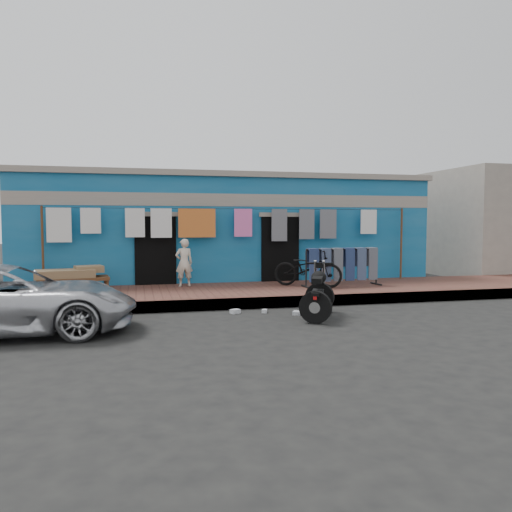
{
  "coord_description": "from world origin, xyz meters",
  "views": [
    {
      "loc": [
        -2.67,
        -9.21,
        1.92
      ],
      "look_at": [
        0.0,
        2.0,
        1.15
      ],
      "focal_mm": 35.0,
      "sensor_mm": 36.0,
      "label": 1
    }
  ],
  "objects_px": {
    "charpoy": "(73,279)",
    "jeans_rack": "(342,266)",
    "seated_person": "(184,263)",
    "car": "(6,299)",
    "motorcycle": "(318,291)",
    "bicycle": "(308,264)"
  },
  "relations": [
    {
      "from": "charpoy",
      "to": "jeans_rack",
      "type": "xyz_separation_m",
      "value": [
        6.77,
        -0.54,
        0.23
      ]
    },
    {
      "from": "seated_person",
      "to": "charpoy",
      "type": "bearing_deg",
      "value": 0.47
    },
    {
      "from": "car",
      "to": "motorcycle",
      "type": "relative_size",
      "value": 2.51
    },
    {
      "from": "bicycle",
      "to": "jeans_rack",
      "type": "bearing_deg",
      "value": -61.44
    },
    {
      "from": "seated_person",
      "to": "jeans_rack",
      "type": "distance_m",
      "value": 4.16
    },
    {
      "from": "car",
      "to": "bicycle",
      "type": "bearing_deg",
      "value": -65.41
    },
    {
      "from": "car",
      "to": "motorcycle",
      "type": "xyz_separation_m",
      "value": [
        5.75,
        0.25,
        -0.08
      ]
    },
    {
      "from": "bicycle",
      "to": "motorcycle",
      "type": "bearing_deg",
      "value": -159.22
    },
    {
      "from": "car",
      "to": "motorcycle",
      "type": "height_order",
      "value": "car"
    },
    {
      "from": "motorcycle",
      "to": "jeans_rack",
      "type": "bearing_deg",
      "value": 82.24
    },
    {
      "from": "motorcycle",
      "to": "charpoy",
      "type": "relative_size",
      "value": 0.96
    },
    {
      "from": "motorcycle",
      "to": "charpoy",
      "type": "distance_m",
      "value": 6.03
    },
    {
      "from": "bicycle",
      "to": "motorcycle",
      "type": "height_order",
      "value": "bicycle"
    },
    {
      "from": "bicycle",
      "to": "jeans_rack",
      "type": "xyz_separation_m",
      "value": [
        0.91,
        -0.12,
        -0.07
      ]
    },
    {
      "from": "charpoy",
      "to": "bicycle",
      "type": "bearing_deg",
      "value": -4.14
    },
    {
      "from": "car",
      "to": "motorcycle",
      "type": "distance_m",
      "value": 5.76
    },
    {
      "from": "bicycle",
      "to": "charpoy",
      "type": "distance_m",
      "value": 5.88
    },
    {
      "from": "car",
      "to": "jeans_rack",
      "type": "distance_m",
      "value": 8.01
    },
    {
      "from": "car",
      "to": "motorcycle",
      "type": "bearing_deg",
      "value": -88.21
    },
    {
      "from": "seated_person",
      "to": "charpoy",
      "type": "xyz_separation_m",
      "value": [
        -2.71,
        -0.33,
        -0.33
      ]
    },
    {
      "from": "car",
      "to": "jeans_rack",
      "type": "height_order",
      "value": "jeans_rack"
    },
    {
      "from": "motorcycle",
      "to": "jeans_rack",
      "type": "distance_m",
      "value": 3.21
    }
  ]
}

